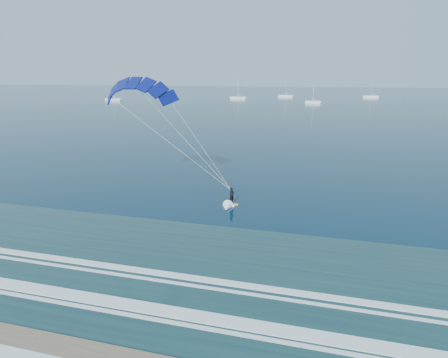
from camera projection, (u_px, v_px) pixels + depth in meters
name	position (u px, v px, depth m)	size (l,w,h in m)	color
kitesurfer_rig	(178.00, 133.00, 39.75)	(15.43, 4.52, 13.93)	gold
sailboat_0	(114.00, 99.00, 207.65)	(8.58, 2.40, 11.69)	white
sailboat_1	(238.00, 98.00, 222.63)	(8.68, 2.40, 11.92)	white
sailboat_2	(285.00, 96.00, 241.59)	(8.52, 2.40, 11.51)	white
sailboat_3	(313.00, 102.00, 187.66)	(6.89, 2.40, 9.82)	white
sailboat_4	(371.00, 96.00, 235.18)	(8.52, 2.40, 11.61)	white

